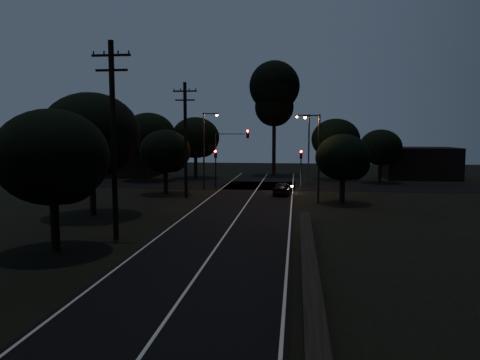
# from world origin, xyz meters

# --- Properties ---
(road_surface) EXTENTS (60.00, 70.00, 0.03)m
(road_surface) POSITION_xyz_m (0.00, 31.12, 0.01)
(road_surface) COLOR black
(road_surface) RESTS_ON ground
(retaining_wall) EXTENTS (6.93, 26.00, 1.60)m
(retaining_wall) POSITION_xyz_m (7.74, 3.00, 0.62)
(retaining_wall) COLOR black
(retaining_wall) RESTS_ON ground
(utility_pole_mid) EXTENTS (2.20, 0.30, 11.00)m
(utility_pole_mid) POSITION_xyz_m (-6.00, 15.00, 5.74)
(utility_pole_mid) COLOR black
(utility_pole_mid) RESTS_ON ground
(utility_pole_far) EXTENTS (2.20, 0.30, 10.50)m
(utility_pole_far) POSITION_xyz_m (-6.00, 32.00, 5.48)
(utility_pole_far) COLOR black
(utility_pole_far) RESTS_ON ground
(tree_left_b) EXTENTS (5.66, 5.66, 7.20)m
(tree_left_b) POSITION_xyz_m (-7.80, 11.89, 4.67)
(tree_left_b) COLOR black
(tree_left_b) RESTS_ON ground
(tree_left_c) EXTENTS (7.00, 7.00, 8.84)m
(tree_left_c) POSITION_xyz_m (-10.25, 21.86, 5.71)
(tree_left_c) COLOR black
(tree_left_c) RESTS_ON ground
(tree_left_d) EXTENTS (4.93, 4.93, 6.25)m
(tree_left_d) POSITION_xyz_m (-8.33, 33.90, 4.05)
(tree_left_d) COLOR black
(tree_left_d) RESTS_ON ground
(tree_far_nw) EXTENTS (6.26, 6.26, 7.93)m
(tree_far_nw) POSITION_xyz_m (-8.78, 49.87, 5.13)
(tree_far_nw) COLOR black
(tree_far_nw) RESTS_ON ground
(tree_far_w) EXTENTS (6.57, 6.57, 8.37)m
(tree_far_w) POSITION_xyz_m (-13.77, 45.87, 5.44)
(tree_far_w) COLOR black
(tree_far_w) RESTS_ON ground
(tree_far_ne) EXTENTS (6.07, 6.07, 7.68)m
(tree_far_ne) POSITION_xyz_m (9.21, 49.88, 4.97)
(tree_far_ne) COLOR black
(tree_far_ne) RESTS_ON ground
(tree_far_e) EXTENTS (4.98, 4.98, 6.31)m
(tree_far_e) POSITION_xyz_m (14.18, 46.90, 4.09)
(tree_far_e) COLOR black
(tree_far_e) RESTS_ON ground
(tree_right_a) EXTENTS (4.61, 4.61, 5.86)m
(tree_right_a) POSITION_xyz_m (8.16, 29.91, 3.80)
(tree_right_a) COLOR black
(tree_right_a) RESTS_ON ground
(tall_pine) EXTENTS (6.91, 6.91, 15.70)m
(tall_pine) POSITION_xyz_m (1.00, 55.00, 11.32)
(tall_pine) COLOR black
(tall_pine) RESTS_ON ground
(building_left) EXTENTS (10.00, 8.00, 4.40)m
(building_left) POSITION_xyz_m (-20.00, 52.00, 2.20)
(building_left) COLOR black
(building_left) RESTS_ON ground
(building_right) EXTENTS (9.00, 7.00, 4.00)m
(building_right) POSITION_xyz_m (20.00, 53.00, 2.00)
(building_right) COLOR black
(building_right) RESTS_ON ground
(signal_left) EXTENTS (0.28, 0.35, 4.10)m
(signal_left) POSITION_xyz_m (-4.60, 39.99, 2.84)
(signal_left) COLOR black
(signal_left) RESTS_ON ground
(signal_right) EXTENTS (0.28, 0.35, 4.10)m
(signal_right) POSITION_xyz_m (4.60, 39.99, 2.84)
(signal_right) COLOR black
(signal_right) RESTS_ON ground
(signal_mast) EXTENTS (3.70, 0.35, 6.25)m
(signal_mast) POSITION_xyz_m (-2.91, 39.99, 4.34)
(signal_mast) COLOR black
(signal_mast) RESTS_ON ground
(streetlight_a) EXTENTS (1.66, 0.26, 8.00)m
(streetlight_a) POSITION_xyz_m (-5.31, 38.00, 4.64)
(streetlight_a) COLOR black
(streetlight_a) RESTS_ON ground
(streetlight_b) EXTENTS (1.66, 0.26, 8.00)m
(streetlight_b) POSITION_xyz_m (5.31, 44.00, 4.64)
(streetlight_b) COLOR black
(streetlight_b) RESTS_ON ground
(streetlight_c) EXTENTS (1.46, 0.26, 7.50)m
(streetlight_c) POSITION_xyz_m (5.83, 30.00, 4.35)
(streetlight_c) COLOR black
(streetlight_c) RESTS_ON ground
(car) EXTENTS (2.03, 3.90, 1.27)m
(car) POSITION_xyz_m (2.84, 34.60, 0.63)
(car) COLOR black
(car) RESTS_ON ground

